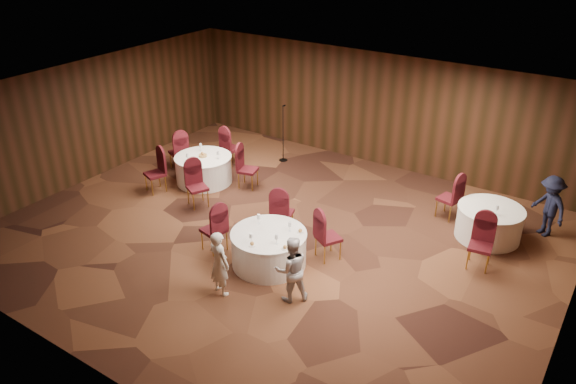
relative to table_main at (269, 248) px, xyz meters
The scene contains 15 objects.
ground 1.16m from the table_main, 117.39° to the left, with size 12.00×12.00×0.00m, color black.
room_shell 1.93m from the table_main, 117.39° to the left, with size 12.00×12.00×12.00m.
table_main is the anchor object (origin of this frame).
table_left 4.35m from the table_main, 149.14° to the left, with size 1.52×1.52×0.74m.
table_right 5.01m from the table_main, 45.74° to the left, with size 1.45×1.45×0.74m.
chairs_main 0.71m from the table_main, 115.18° to the left, with size 2.87×2.06×1.00m.
chairs_left 4.32m from the table_main, 149.68° to the left, with size 3.00×3.07×1.00m.
chairs_right 4.38m from the table_main, 46.00° to the left, with size 1.86×2.30×1.00m.
tabletop_main 0.52m from the table_main, 26.30° to the right, with size 1.12×1.09×0.22m.
tabletop_left 4.37m from the table_main, 149.21° to the left, with size 0.80×0.79×0.22m.
tabletop_right 4.99m from the table_main, 42.78° to the left, with size 0.08×0.08×0.22m.
mic_stand 5.36m from the table_main, 120.88° to the left, with size 0.24×0.24×1.69m.
woman_a 1.37m from the table_main, 99.03° to the right, with size 0.49×0.32×1.35m, color white.
woman_b 1.29m from the table_main, 35.04° to the right, with size 0.65×0.51×1.34m, color silver.
man_c 6.35m from the table_main, 44.46° to the left, with size 0.94×0.54×1.45m, color black.
Camera 1 is at (6.26, -8.91, 6.70)m, focal length 35.00 mm.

